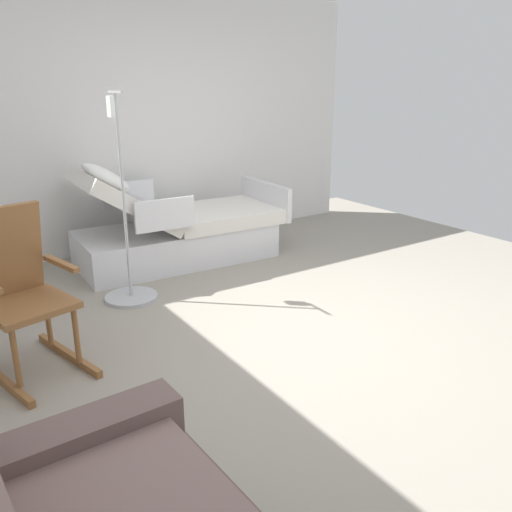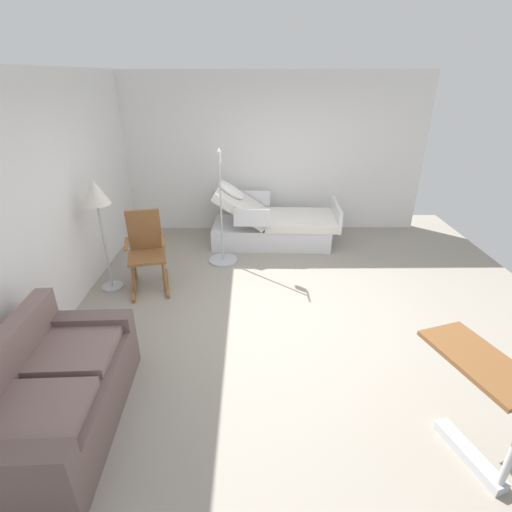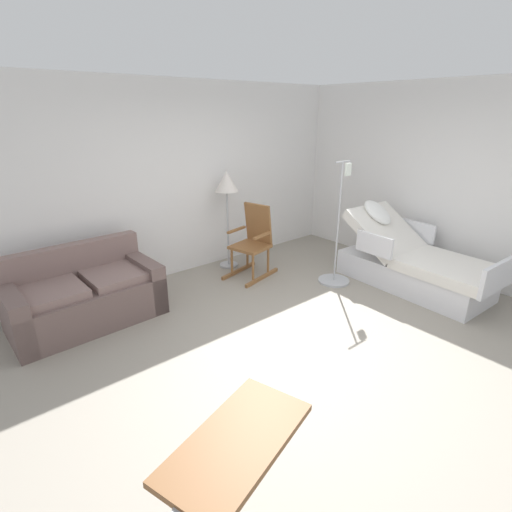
% 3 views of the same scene
% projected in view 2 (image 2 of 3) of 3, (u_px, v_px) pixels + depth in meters
% --- Properties ---
extents(ground_plane, '(6.84, 6.84, 0.00)m').
position_uv_depth(ground_plane, '(282.00, 308.00, 4.71)').
color(ground_plane, gray).
extents(back_wall, '(5.67, 0.10, 2.70)m').
position_uv_depth(back_wall, '(46.00, 204.00, 4.10)').
color(back_wall, white).
rests_on(back_wall, ground).
extents(side_wall, '(0.10, 5.30, 2.70)m').
position_uv_depth(side_wall, '(273.00, 155.00, 6.64)').
color(side_wall, white).
rests_on(side_wall, ground).
extents(hospital_bed, '(1.07, 2.10, 1.11)m').
position_uv_depth(hospital_bed, '(272.00, 226.00, 6.41)').
color(hospital_bed, silver).
rests_on(hospital_bed, ground).
extents(couch, '(1.63, 0.91, 0.85)m').
position_uv_depth(couch, '(54.00, 398.00, 3.00)').
color(couch, '#68534F').
rests_on(couch, ground).
extents(rocking_chair, '(0.85, 0.64, 1.05)m').
position_uv_depth(rocking_chair, '(147.00, 251.00, 5.03)').
color(rocking_chair, brown).
rests_on(rocking_chair, ground).
extents(floor_lamp, '(0.34, 0.34, 1.48)m').
position_uv_depth(floor_lamp, '(97.00, 200.00, 4.63)').
color(floor_lamp, '#B2B5BA').
rests_on(floor_lamp, ground).
extents(overbed_table, '(0.88, 0.62, 0.84)m').
position_uv_depth(overbed_table, '(479.00, 400.00, 2.68)').
color(overbed_table, '#B2B5BA').
rests_on(overbed_table, ground).
extents(iv_pole, '(0.44, 0.44, 1.69)m').
position_uv_depth(iv_pole, '(223.00, 246.00, 5.79)').
color(iv_pole, '#B2B5BA').
rests_on(iv_pole, ground).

